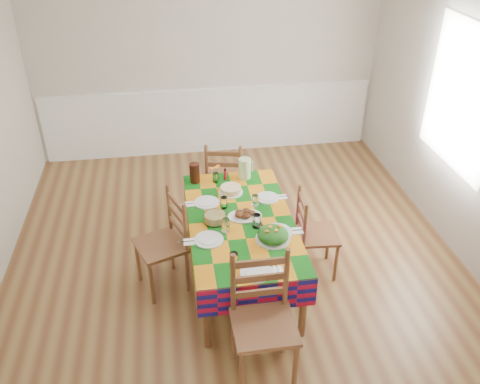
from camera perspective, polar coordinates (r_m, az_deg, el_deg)
name	(u,v)px	position (r m, az deg, el deg)	size (l,w,h in m)	color
room	(235,140)	(4.41, -0.58, 5.81)	(4.58, 5.08, 2.78)	brown
wainscot	(210,119)	(7.02, -3.44, 8.21)	(4.41, 0.06, 0.92)	white
window_right	(461,97)	(5.37, 23.58, 9.72)	(1.40, 1.40, 0.00)	white
dining_table	(241,226)	(4.60, 0.08, -3.85)	(0.94, 1.74, 0.68)	brown
setting_near_head	(249,267)	(3.99, 0.98, -8.46)	(0.41, 0.27, 0.12)	silver
setting_left_near	(214,234)	(4.33, -2.91, -4.77)	(0.46, 0.27, 0.12)	silver
setting_left_far	(212,202)	(4.75, -3.14, -1.18)	(0.43, 0.26, 0.11)	silver
setting_right_near	(270,228)	(4.41, 3.44, -4.04)	(0.49, 0.28, 0.13)	silver
setting_right_far	(264,199)	(4.81, 2.67, -0.73)	(0.41, 0.24, 0.11)	silver
meat_platter	(245,215)	(4.57, 0.52, -2.55)	(0.31, 0.22, 0.06)	silver
salad_platter	(273,235)	(4.29, 3.72, -4.85)	(0.30, 0.30, 0.12)	silver
pasta_bowl	(215,218)	(4.51, -2.85, -2.92)	(0.20, 0.20, 0.07)	white
cake	(231,190)	(4.92, -1.04, 0.24)	(0.24, 0.24, 0.07)	silver
serving_utensils	(258,224)	(4.49, 2.06, -3.58)	(0.13, 0.30, 0.01)	black
flower_vase	(215,175)	(5.08, -2.78, 1.91)	(0.12, 0.10, 0.19)	white
hot_sauce	(225,174)	(5.13, -1.68, 2.03)	(0.03, 0.03, 0.12)	red
green_pitcher	(245,168)	(5.13, 0.53, 2.66)	(0.12, 0.12, 0.21)	#BCDB9A
tea_pitcher	(195,173)	(5.08, -5.10, 2.14)	(0.10, 0.10, 0.20)	black
name_card	(257,279)	(3.92, 1.94, -9.70)	(0.07, 0.02, 0.02)	silver
chair_near	(263,321)	(3.84, 2.60, -14.30)	(0.47, 0.44, 1.04)	brown
chair_far	(225,179)	(5.58, -1.71, 1.41)	(0.49, 0.47, 0.94)	brown
chair_left	(165,244)	(4.65, -8.44, -5.76)	(0.53, 0.54, 0.96)	brown
chair_right	(313,234)	(4.83, 8.24, -4.72)	(0.40, 0.41, 0.88)	brown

